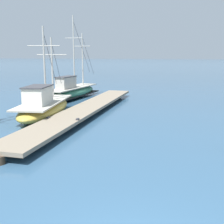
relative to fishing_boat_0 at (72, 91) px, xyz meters
name	(u,v)px	position (x,y,z in m)	size (l,w,h in m)	color
floating_dock	(86,109)	(3.24, -5.86, -0.25)	(2.10, 17.21, 0.53)	gray
fishing_boat_0	(72,91)	(0.00, 0.00, 0.00)	(2.52, 7.87, 6.68)	#337556
fishing_boat_2	(44,106)	(1.09, -7.15, 0.02)	(3.02, 7.10, 5.21)	gold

